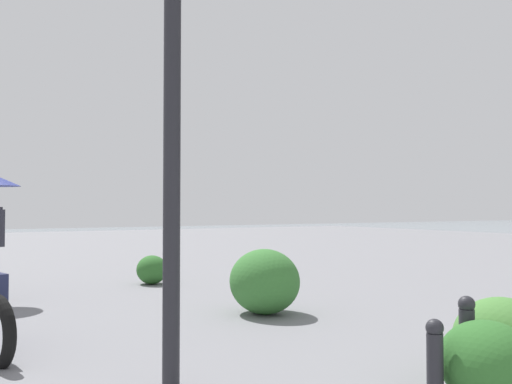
% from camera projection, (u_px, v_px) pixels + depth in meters
% --- Properties ---
extents(lamppost, '(0.98, 0.28, 4.51)m').
position_uv_depth(lamppost, '(172.00, 25.00, 4.46)').
color(lamppost, '#232328').
rests_on(lamppost, ground).
extents(bollard_near, '(0.13, 0.13, 0.66)m').
position_uv_depth(bollard_near, '(435.00, 362.00, 3.97)').
color(bollard_near, '#232328').
rests_on(bollard_near, ground).
extents(bollard_mid, '(0.13, 0.13, 0.78)m').
position_uv_depth(bollard_mid, '(467.00, 344.00, 4.24)').
color(bollard_mid, '#232328').
rests_on(bollard_mid, ground).
extents(shrub_low, '(0.84, 0.76, 0.72)m').
position_uv_depth(shrub_low, '(503.00, 341.00, 4.55)').
color(shrub_low, '#477F38').
rests_on(shrub_low, ground).
extents(shrub_round, '(1.05, 0.95, 0.89)m').
position_uv_depth(shrub_round, '(265.00, 281.00, 7.57)').
color(shrub_round, '#387533').
rests_on(shrub_round, ground).
extents(shrub_wide, '(0.74, 0.67, 0.63)m').
position_uv_depth(shrub_wide, '(488.00, 363.00, 4.04)').
color(shrub_wide, '#2D6628').
rests_on(shrub_wide, ground).
extents(shrub_tall, '(0.65, 0.58, 0.55)m').
position_uv_depth(shrub_tall, '(152.00, 270.00, 10.53)').
color(shrub_tall, '#2D6628').
rests_on(shrub_tall, ground).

